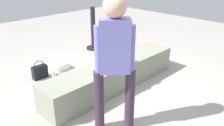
% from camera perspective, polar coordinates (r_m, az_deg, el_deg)
% --- Properties ---
extents(ground_plane, '(12.00, 12.00, 0.00)m').
position_cam_1_polar(ground_plane, '(3.98, 0.44, -5.83)').
color(ground_plane, '#A19A94').
extents(concrete_ledge, '(2.62, 0.52, 0.44)m').
position_cam_1_polar(concrete_ledge, '(3.87, 0.45, -2.98)').
color(concrete_ledge, gray).
rests_on(concrete_ledge, ground_plane).
extents(child_seated, '(0.28, 0.33, 0.48)m').
position_cam_1_polar(child_seated, '(3.61, -0.30, 2.49)').
color(child_seated, '#152E47').
rests_on(child_seated, concrete_ledge).
extents(adult_standing, '(0.40, 0.38, 1.67)m').
position_cam_1_polar(adult_standing, '(2.57, 0.67, 2.10)').
color(adult_standing, '#362738').
rests_on(adult_standing, ground_plane).
extents(cake_plate, '(0.22, 0.22, 0.07)m').
position_cam_1_polar(cake_plate, '(3.52, -2.18, -1.45)').
color(cake_plate, '#E0594C').
rests_on(cake_plate, concrete_ledge).
extents(gift_bag, '(0.21, 0.11, 0.34)m').
position_cam_1_polar(gift_bag, '(5.11, -2.07, 2.88)').
color(gift_bag, '#B259BF').
rests_on(gift_bag, ground_plane).
extents(railing_post, '(0.36, 0.36, 1.02)m').
position_cam_1_polar(railing_post, '(5.63, -4.67, 7.20)').
color(railing_post, black).
rests_on(railing_post, ground_plane).
extents(water_bottle_near_gift, '(0.07, 0.07, 0.20)m').
position_cam_1_polar(water_bottle_near_gift, '(3.84, -15.54, -6.37)').
color(water_bottle_near_gift, silver).
rests_on(water_bottle_near_gift, ground_plane).
extents(water_bottle_far_side, '(0.07, 0.07, 0.22)m').
position_cam_1_polar(water_bottle_far_side, '(4.30, -14.27, -2.69)').
color(water_bottle_far_side, silver).
rests_on(water_bottle_far_side, ground_plane).
extents(party_cup_red, '(0.08, 0.08, 0.09)m').
position_cam_1_polar(party_cup_red, '(4.13, -13.76, -4.67)').
color(party_cup_red, red).
rests_on(party_cup_red, ground_plane).
extents(cake_box_white, '(0.32, 0.36, 0.12)m').
position_cam_1_polar(cake_box_white, '(4.73, -13.01, -0.63)').
color(cake_box_white, white).
rests_on(cake_box_white, ground_plane).
extents(handbag_black_leather, '(0.27, 0.12, 0.34)m').
position_cam_1_polar(handbag_black_leather, '(4.40, -17.49, -2.08)').
color(handbag_black_leather, black).
rests_on(handbag_black_leather, ground_plane).
extents(handbag_brown_canvas, '(0.27, 0.11, 0.28)m').
position_cam_1_polar(handbag_brown_canvas, '(4.56, -1.78, -0.44)').
color(handbag_brown_canvas, brown).
rests_on(handbag_brown_canvas, ground_plane).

